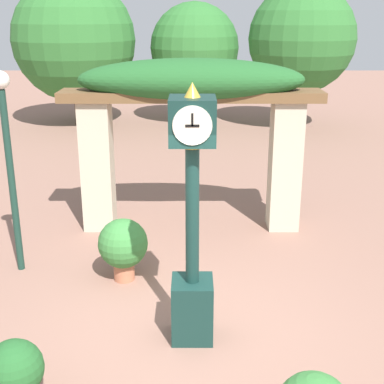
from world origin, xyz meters
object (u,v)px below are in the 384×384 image
potted_plant_far_left (123,245)px  lamp_post (7,147)px  pedestal_clock (192,231)px  potted_plant_near_left (14,372)px

potted_plant_far_left → lamp_post: bearing=168.3°
pedestal_clock → potted_plant_near_left: size_ratio=4.25×
pedestal_clock → lamp_post: bearing=145.6°
lamp_post → potted_plant_near_left: bearing=-73.7°
pedestal_clock → potted_plant_far_left: bearing=124.4°
potted_plant_far_left → lamp_post: size_ratio=0.31×
potted_plant_near_left → potted_plant_far_left: potted_plant_far_left is taller
potted_plant_near_left → potted_plant_far_left: 2.71m
potted_plant_near_left → lamp_post: (-0.86, 2.93, 1.49)m
lamp_post → pedestal_clock: bearing=-34.4°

